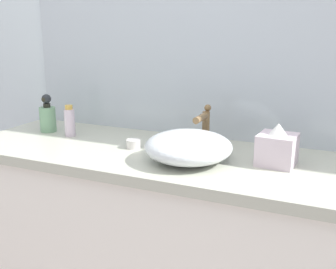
% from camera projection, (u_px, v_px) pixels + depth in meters
% --- Properties ---
extents(bathroom_wall_rear, '(6.00, 0.06, 2.60)m').
position_uv_depth(bathroom_wall_rear, '(184.00, 42.00, 1.84)').
color(bathroom_wall_rear, silver).
rests_on(bathroom_wall_rear, ground).
extents(vanity_counter, '(1.54, 0.58, 0.89)m').
position_uv_depth(vanity_counter, '(148.00, 248.00, 1.77)').
color(vanity_counter, white).
rests_on(vanity_counter, ground).
extents(wall_mirror_panel, '(1.46, 0.01, 1.04)m').
position_uv_depth(wall_mirror_panel, '(176.00, 17.00, 1.78)').
color(wall_mirror_panel, '#B2BCC6').
rests_on(wall_mirror_panel, vanity_counter).
extents(sink_basin, '(0.32, 0.32, 0.11)m').
position_uv_depth(sink_basin, '(188.00, 147.00, 1.51)').
color(sink_basin, silver).
rests_on(sink_basin, vanity_counter).
extents(faucet, '(0.03, 0.15, 0.18)m').
position_uv_depth(faucet, '(204.00, 124.00, 1.65)').
color(faucet, brown).
rests_on(faucet, vanity_counter).
extents(soap_dispenser, '(0.07, 0.07, 0.18)m').
position_uv_depth(soap_dispenser, '(48.00, 117.00, 1.93)').
color(soap_dispenser, '#73A17A').
rests_on(soap_dispenser, vanity_counter).
extents(lotion_bottle, '(0.05, 0.05, 0.14)m').
position_uv_depth(lotion_bottle, '(70.00, 122.00, 1.86)').
color(lotion_bottle, silver).
rests_on(lotion_bottle, vanity_counter).
extents(tissue_box, '(0.14, 0.14, 0.15)m').
position_uv_depth(tissue_box, '(277.00, 147.00, 1.47)').
color(tissue_box, silver).
rests_on(tissue_box, vanity_counter).
extents(candle_jar, '(0.06, 0.06, 0.04)m').
position_uv_depth(candle_jar, '(133.00, 144.00, 1.68)').
color(candle_jar, silver).
rests_on(candle_jar, vanity_counter).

